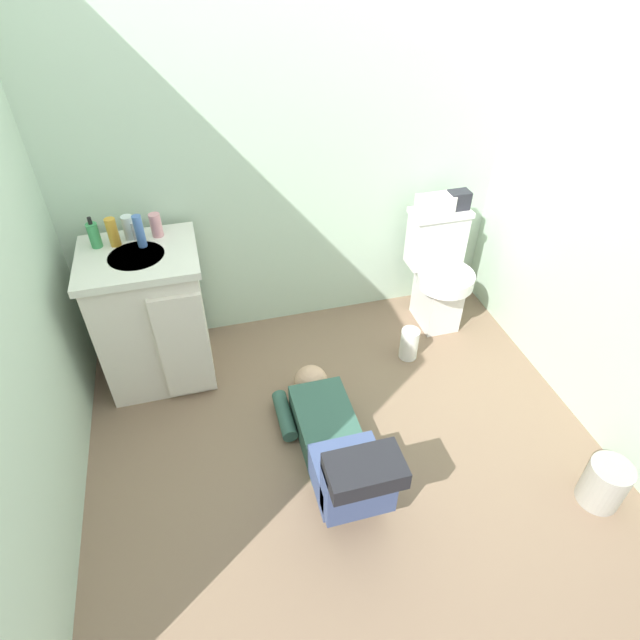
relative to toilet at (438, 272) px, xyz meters
The scene contains 16 objects.
ground_plane 1.22m from the toilet, 139.35° to the right, with size 3.07×3.03×0.04m, color #7F644F.
wall_back 1.25m from the toilet, 160.90° to the left, with size 2.73×0.08×2.40m, color #B7D0B6.
wall_right 1.21m from the toilet, 59.24° to the right, with size 0.08×2.03×2.40m, color #B7D0B6.
toilet is the anchor object (origin of this frame).
vanity_cabinet 1.75m from the toilet, behind, with size 0.60×0.53×0.82m.
faucet 1.82m from the toilet, behind, with size 0.02×0.02×0.10m, color silver.
person_plumber 1.38m from the toilet, 134.46° to the right, with size 0.38×1.06×0.52m.
tissue_box 0.44m from the toilet, 116.43° to the left, with size 0.22×0.11×0.10m, color silver.
toiletry_bag 0.46m from the toilet, 40.77° to the left, with size 0.12×0.09×0.11m, color #26262D.
soap_dispenser 2.01m from the toilet, behind, with size 0.06×0.06×0.17m.
bottle_amber 1.92m from the toilet, behind, with size 0.05×0.05×0.15m, color gold.
bottle_clear 1.85m from the toilet, behind, with size 0.06×0.06×0.13m, color silver.
bottle_blue 1.79m from the toilet, behind, with size 0.05×0.05×0.17m, color #456BB2.
bottle_pink 1.72m from the toilet, behind, with size 0.06×0.06×0.12m, color pink.
trash_can 1.50m from the toilet, 82.72° to the right, with size 0.19×0.19×0.24m, color #A19D91.
paper_towel_roll 0.51m from the toilet, 133.20° to the right, with size 0.11×0.11×0.21m, color white.
Camera 1 is at (-0.56, -1.71, 2.23)m, focal length 29.39 mm.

